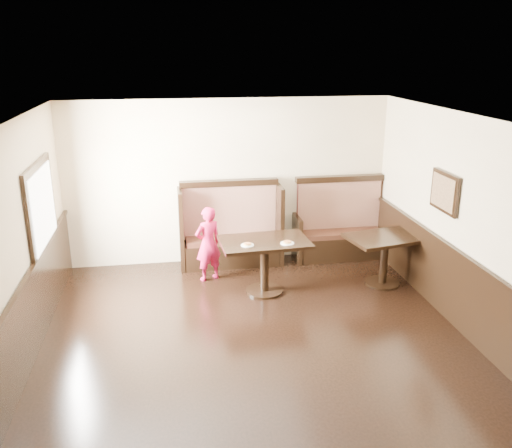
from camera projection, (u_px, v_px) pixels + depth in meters
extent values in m
plane|color=black|center=(265.00, 367.00, 6.37)|extent=(7.00, 7.00, 0.00)
plane|color=beige|center=(228.00, 182.00, 9.22)|extent=(5.50, 0.00, 5.50)
plane|color=beige|center=(0.00, 273.00, 5.51)|extent=(0.00, 7.00, 7.00)
plane|color=beige|center=(495.00, 242.00, 6.37)|extent=(0.00, 7.00, 7.00)
plane|color=white|center=(266.00, 128.00, 5.50)|extent=(7.00, 7.00, 0.00)
cube|color=black|center=(15.00, 350.00, 5.80)|extent=(0.05, 6.90, 1.00)
cube|color=black|center=(483.00, 311.00, 6.64)|extent=(0.05, 6.90, 1.00)
cube|color=black|center=(41.00, 207.00, 7.25)|extent=(0.05, 1.50, 1.20)
cube|color=white|center=(43.00, 207.00, 7.25)|extent=(0.01, 1.30, 1.00)
cube|color=black|center=(445.00, 192.00, 7.39)|extent=(0.04, 0.70, 0.55)
cube|color=olive|center=(443.00, 192.00, 7.39)|extent=(0.01, 0.60, 0.45)
cube|color=black|center=(231.00, 253.00, 9.33)|extent=(1.60, 0.50, 0.42)
cube|color=#361C11|center=(231.00, 239.00, 9.25)|extent=(1.54, 0.46, 0.09)
cube|color=#440D12|center=(229.00, 211.00, 9.31)|extent=(1.60, 0.12, 0.92)
cube|color=black|center=(229.00, 183.00, 9.15)|extent=(1.68, 0.16, 0.10)
cube|color=black|center=(181.00, 228.00, 9.14)|extent=(0.07, 0.72, 1.36)
cube|color=black|center=(278.00, 223.00, 9.41)|extent=(0.07, 0.72, 1.36)
cube|color=black|center=(340.00, 246.00, 9.63)|extent=(1.50, 0.50, 0.42)
cube|color=#361C11|center=(341.00, 233.00, 9.55)|extent=(1.44, 0.46, 0.09)
cube|color=#440D12|center=(338.00, 206.00, 9.61)|extent=(1.50, 0.12, 0.92)
cube|color=black|center=(340.00, 178.00, 9.46)|extent=(1.58, 0.16, 0.10)
cube|color=black|center=(296.00, 237.00, 9.54)|extent=(0.07, 0.72, 0.80)
cube|color=black|center=(381.00, 232.00, 9.79)|extent=(0.07, 0.72, 0.80)
cube|color=black|center=(265.00, 242.00, 8.09)|extent=(1.37, 0.90, 0.05)
cylinder|color=black|center=(264.00, 268.00, 8.22)|extent=(0.13, 0.13, 0.77)
cylinder|color=black|center=(264.00, 291.00, 8.34)|extent=(0.57, 0.57, 0.03)
cube|color=black|center=(386.00, 238.00, 8.37)|extent=(1.28, 0.97, 0.05)
cylinder|color=black|center=(384.00, 262.00, 8.50)|extent=(0.13, 0.13, 0.74)
cylinder|color=black|center=(382.00, 283.00, 8.61)|extent=(0.55, 0.55, 0.03)
imported|color=#C31445|center=(208.00, 244.00, 8.60)|extent=(0.53, 0.45, 1.22)
cylinder|color=white|center=(247.00, 245.00, 7.87)|extent=(0.19, 0.19, 0.01)
cylinder|color=tan|center=(247.00, 244.00, 7.87)|extent=(0.12, 0.12, 0.02)
cylinder|color=#EABA54|center=(247.00, 243.00, 7.86)|extent=(0.10, 0.10, 0.01)
cylinder|color=white|center=(287.00, 243.00, 7.94)|extent=(0.20, 0.20, 0.01)
cylinder|color=tan|center=(287.00, 242.00, 7.94)|extent=(0.12, 0.12, 0.02)
cylinder|color=#EABA54|center=(287.00, 241.00, 7.94)|extent=(0.11, 0.11, 0.01)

